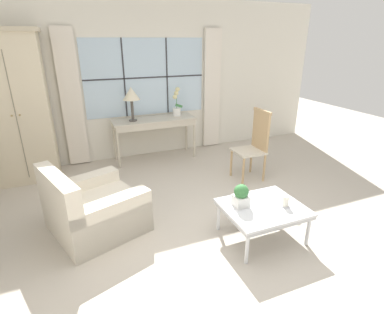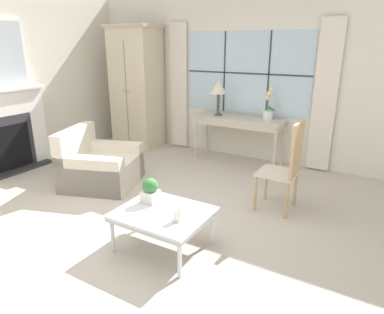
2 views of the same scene
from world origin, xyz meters
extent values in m
plane|color=#BCB2A3|center=(0.00, 0.00, 0.00)|extent=(14.00, 14.00, 0.00)
cube|color=silver|center=(0.00, 3.03, 1.40)|extent=(7.20, 0.06, 2.80)
cube|color=silver|center=(0.00, 3.00, 1.47)|extent=(2.21, 0.01, 1.35)
cube|color=#2D2D33|center=(-0.40, 2.99, 1.47)|extent=(0.02, 0.02, 1.35)
cube|color=#2D2D33|center=(0.40, 2.99, 1.47)|extent=(0.02, 0.02, 1.35)
cube|color=#2D2D33|center=(0.00, 2.99, 1.47)|extent=(2.21, 0.02, 0.02)
cube|color=silver|center=(-1.32, 2.95, 1.17)|extent=(0.34, 0.06, 2.29)
cube|color=silver|center=(1.32, 2.95, 1.17)|extent=(0.34, 0.06, 2.29)
cube|color=silver|center=(-3.03, 0.60, 1.40)|extent=(0.06, 7.20, 2.80)
cube|color=#2D2D33|center=(-2.83, 0.41, 0.02)|extent=(0.34, 1.21, 0.04)
cube|color=white|center=(-2.91, 0.41, 0.63)|extent=(0.18, 1.35, 1.26)
cube|color=black|center=(-2.81, 0.41, 0.41)|extent=(0.02, 0.65, 0.69)
cube|color=#2D2D33|center=(-2.82, 0.41, 0.47)|extent=(0.01, 0.81, 0.85)
cube|color=beige|center=(-2.09, 2.64, 1.11)|extent=(0.88, 0.61, 2.22)
cube|color=#BCAE92|center=(-2.09, 2.64, 2.25)|extent=(0.96, 0.67, 0.06)
cube|color=gray|center=(-2.09, 2.33, 1.06)|extent=(0.01, 0.01, 1.86)
sphere|color=#997F4C|center=(-2.14, 2.33, 1.11)|extent=(0.03, 0.03, 0.03)
sphere|color=#997F4C|center=(-2.04, 2.33, 1.11)|extent=(0.03, 0.03, 0.03)
cube|color=beige|center=(0.03, 2.69, 0.75)|extent=(1.51, 0.49, 0.03)
cube|color=beige|center=(0.03, 2.69, 0.69)|extent=(1.45, 0.47, 0.10)
cylinder|color=beige|center=(-0.68, 2.49, 0.37)|extent=(0.04, 0.04, 0.74)
cylinder|color=beige|center=(0.74, 2.49, 0.37)|extent=(0.04, 0.04, 0.74)
cylinder|color=beige|center=(-0.68, 2.90, 0.37)|extent=(0.04, 0.04, 0.74)
cylinder|color=beige|center=(0.74, 2.90, 0.37)|extent=(0.04, 0.04, 0.74)
cylinder|color=#4C4742|center=(-0.35, 2.68, 0.78)|extent=(0.14, 0.14, 0.02)
cylinder|color=#4C4742|center=(-0.35, 2.68, 0.97)|extent=(0.05, 0.05, 0.35)
cone|color=beige|center=(-0.35, 2.68, 1.25)|extent=(0.30, 0.30, 0.22)
cylinder|color=white|center=(0.50, 2.77, 0.84)|extent=(0.15, 0.15, 0.15)
cylinder|color=#38753D|center=(0.50, 2.77, 1.10)|extent=(0.01, 0.01, 0.38)
cube|color=#38753D|center=(0.54, 2.77, 0.95)|extent=(0.15, 0.02, 0.09)
sphere|color=beige|center=(0.47, 2.78, 1.12)|extent=(0.08, 0.08, 0.08)
sphere|color=beige|center=(0.50, 2.78, 1.19)|extent=(0.08, 0.08, 0.08)
sphere|color=beige|center=(0.52, 2.78, 1.26)|extent=(0.08, 0.08, 0.08)
cube|color=beige|center=(-1.23, 0.75, 0.20)|extent=(1.20, 1.21, 0.39)
cube|color=beige|center=(-1.60, 0.62, 0.60)|extent=(0.47, 0.95, 0.42)
cube|color=beige|center=(-1.36, 1.11, 0.27)|extent=(0.95, 0.50, 0.53)
cube|color=beige|center=(-1.11, 0.40, 0.27)|extent=(0.95, 0.50, 0.53)
cube|color=beige|center=(1.16, 1.26, 0.47)|extent=(0.44, 0.44, 0.03)
cube|color=tan|center=(1.36, 1.26, 0.78)|extent=(0.04, 0.40, 0.59)
cube|color=tan|center=(1.36, 1.26, 1.09)|extent=(0.04, 0.43, 0.05)
cylinder|color=tan|center=(0.97, 1.08, 0.23)|extent=(0.04, 0.04, 0.45)
cylinder|color=tan|center=(0.97, 1.46, 0.23)|extent=(0.04, 0.04, 0.45)
cylinder|color=tan|center=(1.35, 1.07, 0.23)|extent=(0.04, 0.04, 0.45)
cylinder|color=tan|center=(1.35, 1.45, 0.23)|extent=(0.04, 0.04, 0.45)
cube|color=silver|center=(0.47, -0.14, 0.39)|extent=(0.87, 0.73, 0.03)
cube|color=#B1B3B8|center=(0.47, -0.14, 0.36)|extent=(0.85, 0.71, 0.04)
cylinder|color=silver|center=(0.08, -0.45, 0.19)|extent=(0.04, 0.04, 0.38)
cylinder|color=silver|center=(0.85, -0.45, 0.19)|extent=(0.04, 0.04, 0.38)
cylinder|color=silver|center=(0.08, 0.18, 0.19)|extent=(0.04, 0.04, 0.38)
cylinder|color=silver|center=(0.85, 0.18, 0.19)|extent=(0.04, 0.04, 0.38)
cube|color=white|center=(0.24, -0.03, 0.46)|extent=(0.15, 0.15, 0.12)
sphere|color=#38753D|center=(0.24, -0.03, 0.58)|extent=(0.16, 0.16, 0.16)
cylinder|color=silver|center=(0.69, -0.22, 0.41)|extent=(0.10, 0.10, 0.01)
cylinder|color=white|center=(0.69, -0.22, 0.47)|extent=(0.07, 0.07, 0.11)
cylinder|color=black|center=(0.69, -0.22, 0.53)|extent=(0.00, 0.00, 0.01)
camera|label=1|loc=(-1.35, -2.49, 2.12)|focal=28.00mm
camera|label=2|loc=(2.22, -2.56, 1.95)|focal=32.00mm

